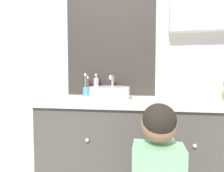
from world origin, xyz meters
TOP-DOWN VIEW (x-y plane):
  - wall_back at (0.02, 0.62)m, footprint 3.20×0.18m
  - vanity_counter at (0.00, 0.34)m, footprint 1.44×0.53m
  - sink_basin at (-0.22, 0.34)m, footprint 0.31×0.36m
  - toothbrush_holder at (-0.45, 0.51)m, footprint 0.07×0.07m
  - soap_dispenser at (-0.37, 0.53)m, footprint 0.05×0.05m

SIDE VIEW (x-z plane):
  - vanity_counter at x=0.00m, z-range 0.00..0.84m
  - toothbrush_holder at x=-0.45m, z-range 0.79..0.98m
  - sink_basin at x=-0.22m, z-range 0.80..0.98m
  - soap_dispenser at x=-0.37m, z-range 0.82..1.02m
  - wall_back at x=0.02m, z-range 0.03..2.53m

